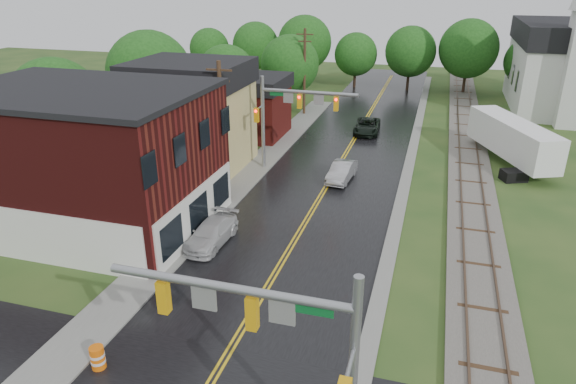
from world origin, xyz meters
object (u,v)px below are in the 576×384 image
at_px(traffic_signal_far, 290,108).
at_px(semi_trailer, 512,138).
at_px(utility_pole_c, 304,71).
at_px(tree_left_b, 151,76).
at_px(sedan_silver, 342,172).
at_px(construction_barrel, 98,358).
at_px(suv_dark, 367,126).
at_px(brick_building, 86,158).
at_px(tree_left_e, 291,66).
at_px(traffic_signal_near, 278,333).
at_px(tree_left_a, 57,107).
at_px(church, 568,57).
at_px(pickup_white, 211,233).
at_px(utility_pole_b, 222,125).
at_px(tree_left_c, 228,76).

height_order(traffic_signal_far, semi_trailer, traffic_signal_far).
bearing_deg(utility_pole_c, tree_left_b, -132.39).
relative_size(sedan_silver, construction_barrel, 4.18).
bearing_deg(suv_dark, traffic_signal_far, -112.53).
height_order(brick_building, suv_dark, brick_building).
bearing_deg(semi_trailer, tree_left_e, 150.56).
xyz_separation_m(traffic_signal_near, tree_left_a, (-23.32, 19.90, 0.15)).
bearing_deg(traffic_signal_near, church, 72.28).
relative_size(church, construction_barrel, 20.39).
relative_size(suv_dark, construction_barrel, 5.02).
height_order(church, tree_left_a, church).
height_order(brick_building, church, church).
xyz_separation_m(tree_left_b, pickup_white, (13.43, -17.46, -5.07)).
bearing_deg(traffic_signal_far, construction_barrel, -92.57).
relative_size(utility_pole_b, sedan_silver, 2.20).
height_order(tree_left_a, tree_left_b, tree_left_b).
bearing_deg(utility_pole_b, pickup_white, -72.54).
relative_size(church, utility_pole_b, 2.22).
bearing_deg(tree_left_b, tree_left_a, -101.31).
bearing_deg(tree_left_e, traffic_signal_near, -74.32).
xyz_separation_m(utility_pole_c, semi_trailer, (19.83, -10.45, -2.63)).
bearing_deg(tree_left_c, church, 22.24).
height_order(traffic_signal_near, construction_barrel, traffic_signal_near).
bearing_deg(tree_left_b, tree_left_c, 63.44).
height_order(tree_left_c, suv_dark, tree_left_c).
distance_m(traffic_signal_far, semi_trailer, 17.99).
relative_size(traffic_signal_near, utility_pole_c, 0.82).
height_order(utility_pole_b, tree_left_b, tree_left_b).
distance_m(tree_left_c, pickup_white, 27.43).
height_order(brick_building, tree_left_a, tree_left_a).
distance_m(pickup_white, semi_trailer, 25.92).
bearing_deg(tree_left_a, brick_building, -43.13).
relative_size(tree_left_e, suv_dark, 1.66).
relative_size(tree_left_a, tree_left_e, 1.06).
relative_size(church, sedan_silver, 4.88).
bearing_deg(utility_pole_c, brick_building, -101.09).
distance_m(tree_left_c, semi_trailer, 27.72).
bearing_deg(traffic_signal_far, suv_dark, 70.14).
relative_size(traffic_signal_far, utility_pole_c, 0.82).
height_order(tree_left_b, pickup_white, tree_left_b).
xyz_separation_m(tree_left_a, sedan_silver, (20.65, 4.17, -4.44)).
distance_m(tree_left_c, tree_left_e, 7.82).
xyz_separation_m(brick_building, tree_left_a, (-7.36, 6.90, 0.96)).
bearing_deg(sedan_silver, tree_left_e, 120.78).
xyz_separation_m(traffic_signal_far, tree_left_e, (-5.38, 18.90, -0.16)).
xyz_separation_m(church, tree_left_a, (-39.85, -31.84, -0.72)).
xyz_separation_m(traffic_signal_near, pickup_white, (-7.89, 12.43, -4.32)).
height_order(traffic_signal_near, tree_left_b, tree_left_b).
bearing_deg(tree_left_a, pickup_white, -25.82).
bearing_deg(sedan_silver, traffic_signal_near, -78.82).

